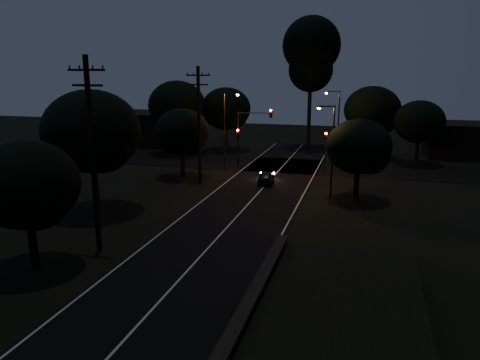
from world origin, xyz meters
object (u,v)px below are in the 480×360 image
Objects in this scene: signal_right at (326,144)px; streetlight_b at (336,122)px; car at (266,177)px; streetlight_a at (226,126)px; utility_pole_far at (199,124)px; signal_left at (238,141)px; signal_mast at (254,127)px; utility_pole_mid at (92,153)px; tall_pine at (311,53)px; streetlight_c at (331,145)px.

signal_right is 0.51× the size of streetlight_b.
signal_right is 8.34m from car.
utility_pole_far is at bearing -96.59° from streetlight_a.
signal_left is at bearing 80.06° from utility_pole_far.
streetlight_b reaches higher than signal_left.
utility_pole_far reaches higher than signal_mast.
signal_right is 10.26m from streetlight_a.
utility_pole_mid is 2.68× the size of signal_left.
streetlight_b is 12.50m from car.
tall_pine reaches higher than signal_left.
signal_right is 0.55× the size of streetlight_c.
streetlight_c is at bearing 51.74° from utility_pole_mid.
signal_left is 1.20× the size of car.
streetlight_a is at bearing -150.52° from streetlight_b.
streetlight_b is at bearing -68.62° from tall_pine.
tall_pine is 17.38m from signal_mast.
streetlight_a and streetlight_b have the same top height.
tall_pine is 2.25× the size of streetlight_c.
streetlight_b reaches higher than streetlight_c.
streetlight_b is at bearing 68.70° from utility_pole_mid.
streetlight_a is at bearing 83.41° from utility_pole_far.
utility_pole_mid is 1.38× the size of streetlight_b.
utility_pole_far is 8.64m from signal_mast.
utility_pole_mid is at bearing -91.73° from streetlight_a.
signal_left is 2.77m from streetlight_a.
streetlight_c is (0.52, -14.00, -0.29)m from streetlight_b.
streetlight_c is (11.14, -8.00, -0.29)m from streetlight_a.
car is (-1.12, -21.50, -11.60)m from tall_pine.
tall_pine is 24.46m from car.
tall_pine is 2.11× the size of streetlight_b.
streetlight_b is at bearing 25.99° from signal_mast.
utility_pole_mid reaches higher than streetlight_a.
tall_pine is 18.05m from signal_right.
streetlight_c is at bearing -82.98° from signal_right.
tall_pine reaches higher than signal_right.
signal_left is (1.40, 24.99, -2.90)m from utility_pole_mid.
tall_pine is 4.12× the size of signal_left.
utility_pole_far is at bearing -106.93° from tall_pine.
streetlight_a is 7.97m from car.
utility_pole_far is 12.05m from streetlight_c.
car is at bearing -126.05° from signal_right.
utility_pole_far reaches higher than signal_right.
tall_pine reaches higher than car.
signal_left is at bearing 136.24° from streetlight_c.
utility_pole_far is 1.31× the size of streetlight_b.
utility_pole_far is at bearing -143.00° from signal_right.
signal_mast is at bearing 82.96° from utility_pole_mid.
tall_pine is 14.02m from streetlight_b.
utility_pole_far is 0.62× the size of tall_pine.
utility_pole_far reaches higher than streetlight_c.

